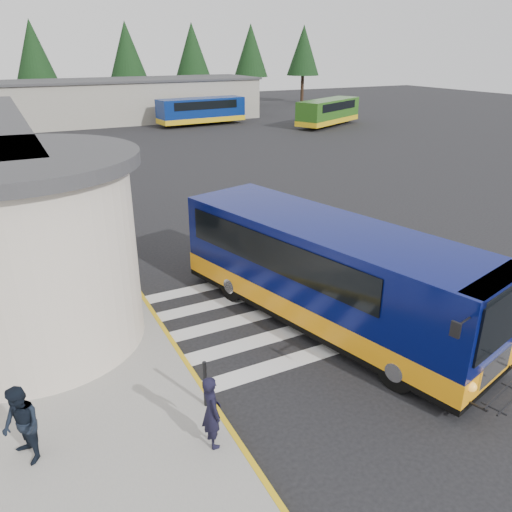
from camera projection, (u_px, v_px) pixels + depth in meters
name	position (u px, v px, depth m)	size (l,w,h in m)	color
ground	(284.00, 295.00, 15.64)	(140.00, 140.00, 0.00)	black
curb_strip	(124.00, 270.00, 17.18)	(0.12, 34.00, 0.16)	gold
crosswalk	(283.00, 309.00, 14.77)	(8.00, 5.35, 0.01)	silver
depot_building	(131.00, 100.00, 51.80)	(26.40, 8.40, 4.20)	gray
tree_line	(112.00, 51.00, 56.67)	(58.40, 4.40, 10.00)	black
transit_bus	(328.00, 277.00, 13.64)	(5.40, 10.43, 2.86)	#060D4E
pedestrian_a	(212.00, 411.00, 9.28)	(0.55, 0.36, 1.51)	black
pedestrian_b	(21.00, 426.00, 8.90)	(0.76, 0.59, 1.56)	black
bollard	(205.00, 384.00, 10.38)	(0.09, 0.09, 1.08)	black
far_bus_a	(201.00, 110.00, 49.14)	(8.81, 3.09, 2.23)	navy
far_bus_b	(328.00, 111.00, 48.57)	(8.60, 5.84, 2.17)	#265516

